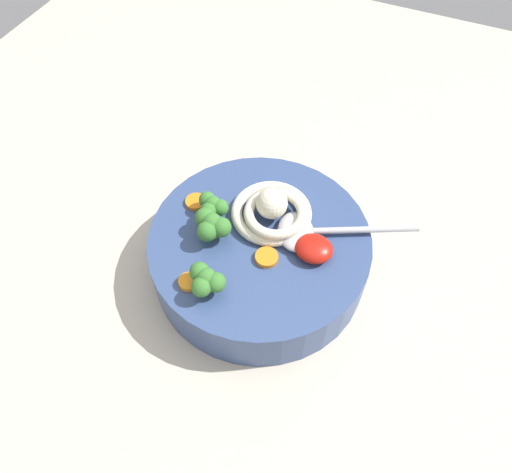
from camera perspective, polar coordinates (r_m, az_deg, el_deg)
The scene contains 11 objects.
table_slab at distance 68.96cm, azimuth 1.60°, elevation -1.97°, with size 134.74×134.74×3.30cm, color #BCB29E.
soup_bowl at distance 62.89cm, azimuth 0.00°, elevation -1.75°, with size 27.38×27.38×6.79cm.
noodle_pile at distance 60.75cm, azimuth 1.96°, elevation 2.82°, with size 11.12×10.90×4.47cm.
soup_spoon at distance 59.99cm, azimuth 5.91°, elevation 0.61°, with size 16.97×10.53×1.60cm.
chili_sauce_dollop at distance 58.31cm, azimuth 6.68°, elevation -1.39°, with size 4.61×4.15×2.07cm, color #B2190F.
broccoli_floret_right at distance 60.79cm, azimuth -5.07°, elevation 3.56°, with size 4.07×3.50×3.22cm.
broccoli_floret_beside_noodles at distance 54.51cm, azimuth -5.81°, elevation -5.00°, with size 4.49×3.87×3.55cm.
broccoli_floret_rear at distance 58.51cm, azimuth -5.17°, elevation 1.33°, with size 4.79×4.12×3.79cm.
carrot_slice_left at distance 58.11cm, azimuth 1.23°, elevation -2.42°, with size 2.75×2.75×0.62cm, color orange.
carrot_slice_far at distance 56.83cm, azimuth -7.77°, elevation -5.21°, with size 2.35×2.35×0.64cm, color orange.
carrot_slice_center at distance 63.71cm, azimuth -6.95°, elevation 4.00°, with size 2.66×2.66×0.52cm, color orange.
Camera 1 is at (13.74, -35.91, 58.89)cm, focal length 34.68 mm.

